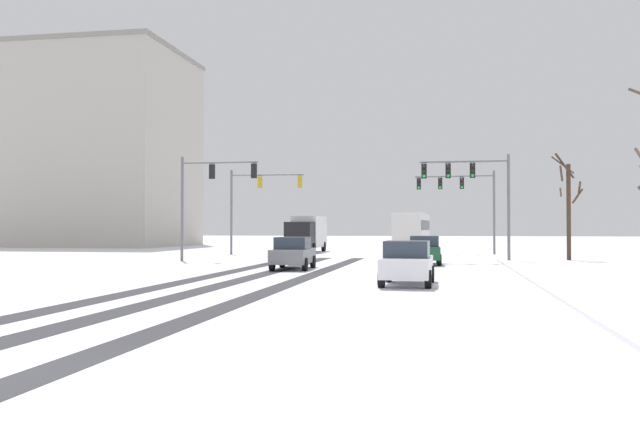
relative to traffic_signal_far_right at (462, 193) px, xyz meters
name	(u,v)px	position (x,y,z in m)	size (l,w,h in m)	color
ground_plane	(12,375)	(-7.52, -45.40, -4.80)	(300.00, 300.00, 0.00)	white
wheel_track_left_lane	(299,280)	(-7.10, -27.75, -4.79)	(0.84, 38.83, 0.01)	#38383D
wheel_track_right_lane	(198,279)	(-11.30, -27.75, -4.79)	(0.95, 38.83, 0.01)	#38383D
wheel_track_center	(244,279)	(-9.37, -27.75, -4.79)	(0.93, 38.83, 0.01)	#38383D
sidewalk_kerb_right	(599,287)	(3.85, -29.51, -4.74)	(4.00, 38.83, 0.12)	white
traffic_signal_far_right	(462,193)	(0.00, 0.00, 0.00)	(6.18, 0.54, 6.50)	slate
traffic_signal_far_left	(256,194)	(-15.53, -3.99, -0.17)	(5.72, 0.60, 6.50)	slate
traffic_signal_near_left	(208,187)	(-15.78, -14.12, -0.20)	(5.02, 0.46, 6.50)	slate
traffic_signal_near_right	(473,183)	(0.33, -12.13, -0.03)	(5.38, 0.40, 6.50)	slate
car_dark_green_lead	(424,250)	(-2.49, -15.44, -3.98)	(1.94, 4.16, 1.62)	#194C2D
car_grey_second	(293,253)	(-8.84, -20.97, -3.98)	(1.95, 4.16, 1.62)	slate
car_white_third	(407,263)	(-2.71, -29.26, -3.98)	(1.91, 4.14, 1.62)	silver
bus_oncoming	(412,228)	(-4.33, 10.10, -2.80)	(3.07, 11.11, 3.38)	silver
box_truck_delivery	(307,233)	(-12.66, 1.39, -3.16)	(2.32, 7.41, 3.02)	black
bare_tree_sidewalk_far	(569,204)	(6.46, -8.76, -1.23)	(1.92, 1.90, 6.86)	#423023
office_building_far_left_block	(83,150)	(-41.57, 16.37, 6.05)	(22.96, 16.67, 21.68)	#B2ADA3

